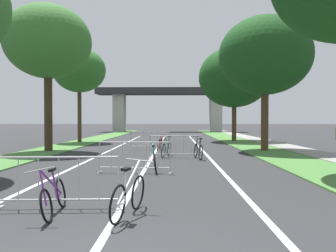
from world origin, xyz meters
TOP-DOWN VIEW (x-y plane):
  - grass_verge_left at (-6.18, 23.65)m, footprint 2.55×57.81m
  - grass_verge_right at (6.18, 23.65)m, footprint 2.55×57.81m
  - sidewalk_path_right at (8.32, 23.65)m, footprint 1.74×57.81m
  - lane_stripe_center at (0.00, 16.72)m, footprint 0.14×33.45m
  - lane_stripe_right_lane at (2.70, 16.72)m, footprint 0.14×33.45m
  - lane_stripe_left_lane at (-2.70, 16.72)m, footprint 0.14×33.45m
  - overpass_bridge at (0.00, 47.78)m, footprint 21.10×3.83m
  - tree_left_maple_mid at (-5.99, 15.52)m, footprint 4.80×4.80m
  - tree_left_cypress_far at (-6.37, 23.12)m, footprint 4.08×4.08m
  - tree_right_oak_near at (6.22, 16.18)m, footprint 5.27×5.27m
  - tree_right_pine_far at (6.00, 24.88)m, footprint 5.85×5.85m
  - crowd_barrier_nearest at (-1.24, 3.30)m, footprint 2.46×0.58m
  - crowd_barrier_second at (-0.27, 7.91)m, footprint 2.46×0.56m
  - crowd_barrier_third at (1.10, 12.52)m, footprint 2.45×0.51m
  - crowd_barrier_fourth at (-0.40, 17.12)m, footprint 2.45×0.54m
  - bicycle_red_0 at (0.20, 16.74)m, footprint 0.58×1.70m
  - bicycle_green_1 at (0.68, 12.98)m, footprint 0.52×1.75m
  - bicycle_teal_2 at (0.38, 8.30)m, footprint 0.51×1.73m
  - bicycle_white_3 at (0.23, 2.78)m, footprint 0.68×1.67m
  - bicycle_purple_4 at (-1.19, 2.88)m, footprint 0.51×1.66m
  - bicycle_black_5 at (2.15, 12.08)m, footprint 0.49×1.71m

SIDE VIEW (x-z plane):
  - lane_stripe_center at x=0.00m, z-range 0.00..0.01m
  - lane_stripe_right_lane at x=2.70m, z-range 0.00..0.01m
  - lane_stripe_left_lane at x=-2.70m, z-range 0.00..0.01m
  - grass_verge_left at x=-6.18m, z-range 0.00..0.05m
  - grass_verge_right at x=6.18m, z-range 0.00..0.05m
  - sidewalk_path_right at x=8.32m, z-range 0.00..0.08m
  - bicycle_purple_4 at x=-1.19m, z-range -0.13..0.84m
  - bicycle_teal_2 at x=0.38m, z-range -0.12..0.87m
  - bicycle_red_0 at x=0.20m, z-range -0.13..0.87m
  - bicycle_green_1 at x=0.68m, z-range -0.12..0.89m
  - bicycle_black_5 at x=2.15m, z-range -0.13..0.90m
  - bicycle_white_3 at x=0.23m, z-range -0.12..0.90m
  - crowd_barrier_nearest at x=-1.24m, z-range 0.00..1.05m
  - crowd_barrier_second at x=-0.27m, z-range 0.00..1.05m
  - crowd_barrier_third at x=1.10m, z-range 0.00..1.05m
  - crowd_barrier_fourth at x=-0.40m, z-range 0.00..1.05m
  - overpass_bridge at x=0.00m, z-range 1.58..8.12m
  - tree_right_pine_far at x=6.00m, z-range 1.40..9.19m
  - tree_right_oak_near at x=6.22m, z-range 1.59..9.27m
  - tree_left_cypress_far at x=-6.37m, z-range 1.94..9.34m
  - tree_left_maple_mid at x=-5.99m, z-range 2.01..10.19m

